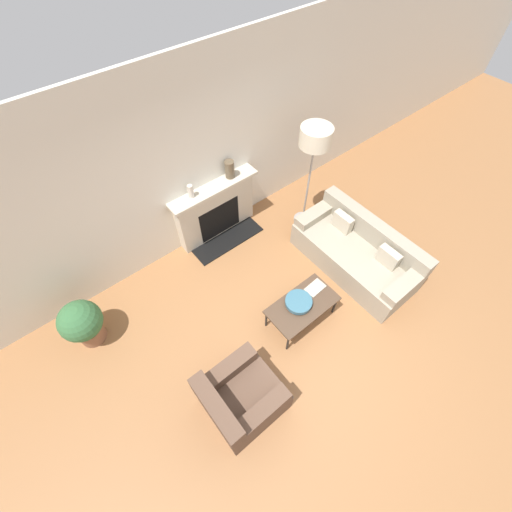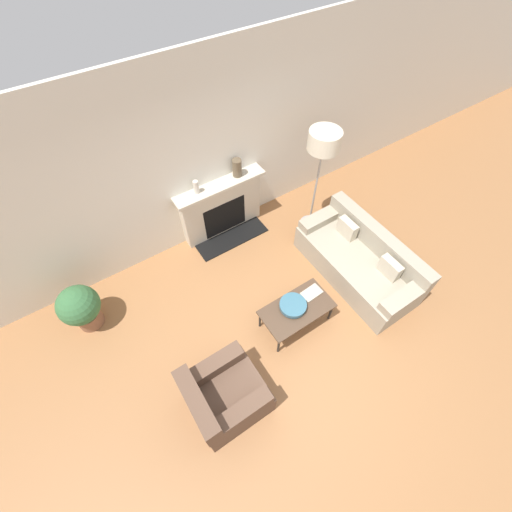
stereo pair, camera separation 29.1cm
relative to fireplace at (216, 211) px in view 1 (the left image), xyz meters
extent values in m
plane|color=#99663D|center=(-0.19, -2.45, -0.49)|extent=(18.00, 18.00, 0.00)
cube|color=silver|center=(-0.19, 0.15, 0.96)|extent=(18.00, 0.06, 2.90)
cube|color=beige|center=(0.00, 0.02, -0.01)|extent=(1.35, 0.20, 0.96)
cube|color=black|center=(0.00, -0.07, -0.14)|extent=(0.74, 0.04, 0.62)
cube|color=black|center=(0.00, -0.26, -0.48)|extent=(1.22, 0.40, 0.02)
cube|color=beige|center=(0.00, -0.01, 0.49)|extent=(1.47, 0.28, 0.05)
cube|color=#9E937F|center=(1.21, -1.91, -0.27)|extent=(0.85, 1.92, 0.43)
cube|color=#9E937F|center=(1.54, -1.91, 0.11)|extent=(0.20, 1.92, 0.34)
cube|color=#9E937F|center=(1.21, -1.06, 0.01)|extent=(0.78, 0.22, 0.14)
cube|color=#9E937F|center=(1.21, -2.76, 0.01)|extent=(0.78, 0.22, 0.14)
cube|color=#C0B49C|center=(1.33, -1.48, 0.08)|extent=(0.12, 0.32, 0.28)
cube|color=#C0B49C|center=(1.33, -2.34, 0.08)|extent=(0.12, 0.32, 0.28)
cube|color=brown|center=(-1.37, -2.49, -0.27)|extent=(0.84, 0.78, 0.44)
cube|color=brown|center=(-1.71, -2.49, 0.14)|extent=(0.18, 0.78, 0.39)
cube|color=brown|center=(-1.37, -2.79, 0.05)|extent=(0.75, 0.18, 0.20)
cube|color=brown|center=(-1.37, -2.19, 0.05)|extent=(0.75, 0.18, 0.20)
cube|color=#4C3828|center=(-0.05, -2.08, -0.10)|extent=(0.97, 0.52, 0.03)
cylinder|color=black|center=(-0.49, -2.30, -0.30)|extent=(0.03, 0.03, 0.38)
cylinder|color=black|center=(0.39, -2.30, -0.30)|extent=(0.03, 0.03, 0.38)
cylinder|color=black|center=(-0.49, -1.85, -0.30)|extent=(0.03, 0.03, 0.38)
cylinder|color=black|center=(0.39, -1.85, -0.30)|extent=(0.03, 0.03, 0.38)
cylinder|color=#38667A|center=(-0.09, -2.03, -0.07)|extent=(0.13, 0.13, 0.02)
cylinder|color=#38667A|center=(-0.09, -2.03, -0.03)|extent=(0.36, 0.36, 0.06)
cube|color=#B2A893|center=(0.25, -2.00, -0.07)|extent=(0.29, 0.19, 0.02)
cylinder|color=gray|center=(1.30, -0.71, -0.48)|extent=(0.32, 0.32, 0.03)
cylinder|color=gray|center=(1.30, -0.71, 0.31)|extent=(0.03, 0.03, 1.54)
cylinder|color=beige|center=(1.30, -0.71, 1.18)|extent=(0.46, 0.46, 0.28)
cylinder|color=beige|center=(-0.36, 0.02, 0.62)|extent=(0.08, 0.08, 0.21)
cylinder|color=brown|center=(0.33, 0.02, 0.66)|extent=(0.14, 0.14, 0.28)
cylinder|color=brown|center=(-2.45, -0.50, -0.37)|extent=(0.34, 0.34, 0.24)
sphere|color=#386B3D|center=(-2.45, -0.50, 0.00)|extent=(0.54, 0.54, 0.54)
camera|label=1|loc=(-1.92, -3.39, 3.97)|focal=24.00mm
camera|label=2|loc=(-1.68, -3.57, 3.97)|focal=24.00mm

